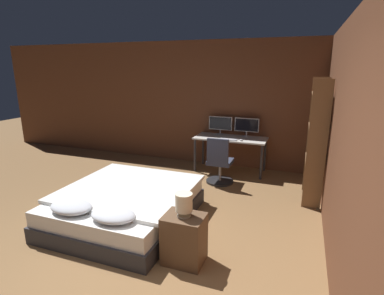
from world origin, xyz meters
TOP-DOWN VIEW (x-y plane):
  - ground_plane at (0.00, 0.00)m, footprint 20.00×20.00m
  - wall_back at (0.00, 4.21)m, footprint 12.00×0.06m
  - wall_side_right at (2.07, 1.50)m, footprint 0.06×12.00m
  - bed at (-0.61, 1.21)m, footprint 1.74×1.95m
  - nightstand at (0.53, 0.62)m, footprint 0.45×0.35m
  - bedside_lamp at (0.53, 0.62)m, footprint 0.19×0.19m
  - desk at (0.29, 3.82)m, footprint 1.47×0.65m
  - monitor_left at (0.00, 4.04)m, footprint 0.51×0.16m
  - monitor_right at (0.57, 4.04)m, footprint 0.51×0.16m
  - keyboard at (0.29, 3.60)m, footprint 0.35×0.13m
  - computer_mouse at (0.55, 3.60)m, footprint 0.07×0.05m
  - office_chair at (0.26, 3.06)m, footprint 0.52×0.52m
  - bookshelf at (1.89, 2.85)m, footprint 0.27×0.74m

SIDE VIEW (x-z plane):
  - ground_plane at x=0.00m, z-range 0.00..0.00m
  - bed at x=-0.61m, z-range -0.04..0.52m
  - nightstand at x=0.53m, z-range 0.00..0.57m
  - office_chair at x=0.26m, z-range -0.10..0.80m
  - desk at x=0.29m, z-range 0.28..1.01m
  - bedside_lamp at x=0.53m, z-range 0.59..0.86m
  - keyboard at x=0.29m, z-range 0.73..0.75m
  - computer_mouse at x=0.55m, z-range 0.73..0.76m
  - monitor_left at x=0.00m, z-range 0.76..1.15m
  - monitor_right at x=0.57m, z-range 0.76..1.15m
  - bookshelf at x=1.89m, z-range 0.08..2.06m
  - wall_back at x=0.00m, z-range 0.00..2.70m
  - wall_side_right at x=2.07m, z-range 0.00..2.70m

